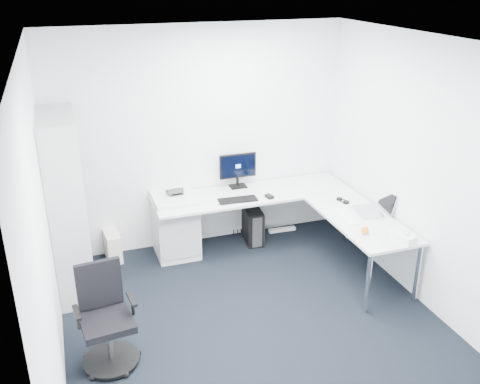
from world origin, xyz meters
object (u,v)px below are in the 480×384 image
object	(u,v)px
monitor	(238,170)
l_desk	(262,231)
bookshelf	(66,206)
laptop	(369,202)
task_chair	(107,320)

from	to	relation	value
monitor	l_desk	bearing A→B (deg)	-78.72
bookshelf	l_desk	bearing A→B (deg)	-1.32
laptop	task_chair	bearing A→B (deg)	-157.69
monitor	laptop	xyz separation A→B (m)	(1.14, -1.20, -0.09)
bookshelf	task_chair	world-z (taller)	bookshelf
l_desk	laptop	world-z (taller)	laptop
l_desk	monitor	xyz separation A→B (m)	(-0.11, 0.58, 0.58)
bookshelf	task_chair	size ratio (longest dim) A/B	2.09
task_chair	monitor	world-z (taller)	monitor
task_chair	laptop	bearing A→B (deg)	7.67
monitor	laptop	world-z (taller)	monitor
monitor	bookshelf	bearing A→B (deg)	-164.98
task_chair	monitor	size ratio (longest dim) A/B	1.99
bookshelf	monitor	bearing A→B (deg)	14.32
l_desk	monitor	size ratio (longest dim) A/B	5.21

